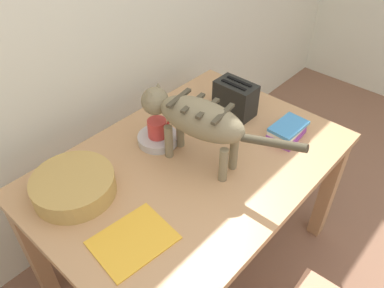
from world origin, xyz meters
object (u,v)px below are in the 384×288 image
object	(u,v)px
dining_table	(192,175)
saucer_bowl	(157,139)
coffee_mug	(157,128)
wicker_basket	(74,185)
cat	(195,118)
magazine	(133,240)
book_stack	(287,131)
toaster	(235,98)

from	to	relation	value
dining_table	saucer_bowl	distance (m)	0.23
saucer_bowl	coffee_mug	xyz separation A→B (m)	(0.00, 0.00, 0.06)
dining_table	wicker_basket	xyz separation A→B (m)	(-0.45, 0.22, 0.13)
dining_table	coffee_mug	size ratio (longest dim) A/B	10.57
cat	dining_table	bearing A→B (deg)	179.64
cat	magazine	size ratio (longest dim) A/B	2.64
dining_table	saucer_bowl	xyz separation A→B (m)	(-0.01, 0.21, 0.10)
saucer_bowl	book_stack	bearing A→B (deg)	-44.15
saucer_bowl	magazine	world-z (taller)	saucer_bowl
saucer_bowl	toaster	world-z (taller)	toaster
cat	toaster	xyz separation A→B (m)	(0.39, 0.08, -0.13)
magazine	saucer_bowl	bearing A→B (deg)	43.24
magazine	toaster	world-z (taller)	toaster
book_stack	magazine	bearing A→B (deg)	173.92
saucer_bowl	coffee_mug	distance (m)	0.06
magazine	wicker_basket	bearing A→B (deg)	96.67
saucer_bowl	wicker_basket	xyz separation A→B (m)	(-0.44, 0.01, 0.02)
coffee_mug	book_stack	world-z (taller)	coffee_mug
coffee_mug	book_stack	size ratio (longest dim) A/B	0.67
wicker_basket	book_stack	bearing A→B (deg)	-26.51
coffee_mug	book_stack	distance (m)	0.60
dining_table	coffee_mug	bearing A→B (deg)	91.78
dining_table	book_stack	world-z (taller)	book_stack
saucer_bowl	cat	bearing A→B (deg)	-81.01
saucer_bowl	coffee_mug	size ratio (longest dim) A/B	1.44
magazine	toaster	distance (m)	0.89
wicker_basket	saucer_bowl	bearing A→B (deg)	-1.78
toaster	wicker_basket	bearing A→B (deg)	171.35
book_stack	cat	bearing A→B (deg)	151.55
dining_table	toaster	world-z (taller)	toaster
saucer_bowl	toaster	size ratio (longest dim) A/B	0.92
magazine	cat	bearing A→B (deg)	21.16
book_stack	toaster	xyz separation A→B (m)	(-0.01, 0.30, 0.05)
cat	saucer_bowl	size ratio (longest dim) A/B	3.89
dining_table	cat	bearing A→B (deg)	8.63
coffee_mug	book_stack	xyz separation A→B (m)	(0.43, -0.42, -0.04)
cat	magazine	distance (m)	0.53
cat	magazine	xyz separation A→B (m)	(-0.46, -0.12, -0.22)
cat	coffee_mug	world-z (taller)	cat
dining_table	saucer_bowl	world-z (taller)	saucer_bowl
coffee_mug	toaster	xyz separation A→B (m)	(0.42, -0.12, 0.01)
wicker_basket	toaster	bearing A→B (deg)	-8.65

